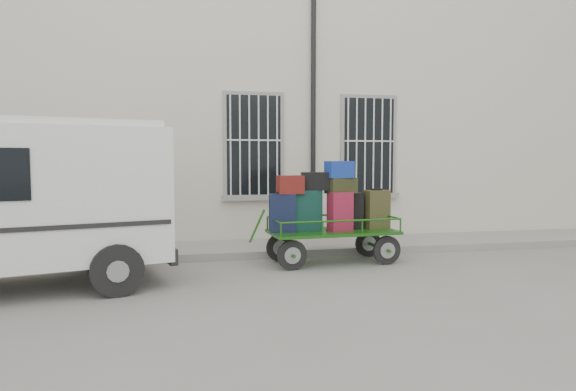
# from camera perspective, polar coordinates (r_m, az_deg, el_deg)

# --- Properties ---
(ground) EXTENTS (80.00, 80.00, 0.00)m
(ground) POSITION_cam_1_polar(r_m,az_deg,el_deg) (8.82, 1.66, -8.65)
(ground) COLOR slate
(ground) RESTS_ON ground
(building) EXTENTS (24.00, 5.15, 6.00)m
(building) POSITION_cam_1_polar(r_m,az_deg,el_deg) (14.05, -3.70, 8.36)
(building) COLOR beige
(building) RESTS_ON ground
(sidewalk) EXTENTS (24.00, 1.70, 0.15)m
(sidewalk) POSITION_cam_1_polar(r_m,az_deg,el_deg) (10.91, -1.10, -5.79)
(sidewalk) COLOR gray
(sidewalk) RESTS_ON ground
(luggage_cart) EXTENTS (2.81, 1.22, 1.90)m
(luggage_cart) POSITION_cam_1_polar(r_m,az_deg,el_deg) (9.57, 4.63, -1.87)
(luggage_cart) COLOR black
(luggage_cart) RESTS_ON ground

